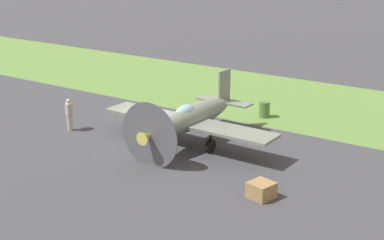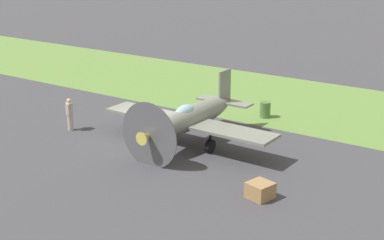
{
  "view_description": "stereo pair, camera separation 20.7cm",
  "coord_description": "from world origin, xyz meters",
  "px_view_note": "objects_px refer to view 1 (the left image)",
  "views": [
    {
      "loc": [
        -17.08,
        21.34,
        9.77
      ],
      "look_at": [
        -2.45,
        -0.52,
        1.24
      ],
      "focal_mm": 53.11,
      "sensor_mm": 36.0,
      "label": 1
    },
    {
      "loc": [
        -17.25,
        21.22,
        9.77
      ],
      "look_at": [
        -2.45,
        -0.52,
        1.24
      ],
      "focal_mm": 53.11,
      "sensor_mm": 36.0,
      "label": 2
    }
  ],
  "objects_px": {
    "fuel_drum": "(264,110)",
    "supply_crate": "(261,190)",
    "airplane_lead": "(190,118)",
    "ground_crew_chief": "(69,114)"
  },
  "relations": [
    {
      "from": "supply_crate",
      "to": "fuel_drum",
      "type": "bearing_deg",
      "value": -63.81
    },
    {
      "from": "ground_crew_chief",
      "to": "supply_crate",
      "type": "xyz_separation_m",
      "value": [
        -12.11,
        1.65,
        -0.59
      ]
    },
    {
      "from": "fuel_drum",
      "to": "supply_crate",
      "type": "bearing_deg",
      "value": 116.19
    },
    {
      "from": "airplane_lead",
      "to": "supply_crate",
      "type": "xyz_separation_m",
      "value": [
        -5.62,
        3.38,
        -1.06
      ]
    },
    {
      "from": "airplane_lead",
      "to": "ground_crew_chief",
      "type": "height_order",
      "value": "airplane_lead"
    },
    {
      "from": "airplane_lead",
      "to": "fuel_drum",
      "type": "bearing_deg",
      "value": -98.46
    },
    {
      "from": "airplane_lead",
      "to": "ground_crew_chief",
      "type": "distance_m",
      "value": 6.73
    },
    {
      "from": "fuel_drum",
      "to": "supply_crate",
      "type": "relative_size",
      "value": 1.0
    },
    {
      "from": "ground_crew_chief",
      "to": "fuel_drum",
      "type": "bearing_deg",
      "value": 97.85
    },
    {
      "from": "fuel_drum",
      "to": "supply_crate",
      "type": "xyz_separation_m",
      "value": [
        -4.63,
        9.41,
        -0.13
      ]
    }
  ]
}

